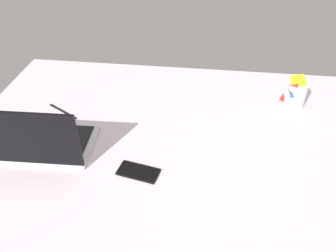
# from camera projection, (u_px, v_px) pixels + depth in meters

# --- Properties ---
(bed_mattress) EXTENTS (1.80, 1.40, 0.18)m
(bed_mattress) POSITION_uv_depth(u_px,v_px,m) (190.00, 180.00, 1.24)
(bed_mattress) COLOR silver
(bed_mattress) RESTS_ON ground
(laptop) EXTENTS (0.34, 0.24, 0.23)m
(laptop) POSITION_uv_depth(u_px,v_px,m) (45.00, 142.00, 1.21)
(laptop) COLOR #B7BABC
(laptop) RESTS_ON bed_mattress
(snack_cup) EXTENTS (0.11, 0.09, 0.15)m
(snack_cup) POSITION_uv_depth(u_px,v_px,m) (295.00, 93.00, 1.43)
(snack_cup) COLOR silver
(snack_cup) RESTS_ON bed_mattress
(cell_phone) EXTENTS (0.15, 0.09, 0.01)m
(cell_phone) POSITION_uv_depth(u_px,v_px,m) (138.00, 172.00, 1.15)
(cell_phone) COLOR black
(cell_phone) RESTS_ON bed_mattress
(charger_cable) EXTENTS (0.15, 0.09, 0.01)m
(charger_cable) POSITION_uv_depth(u_px,v_px,m) (63.00, 111.00, 1.43)
(charger_cable) COLOR black
(charger_cable) RESTS_ON bed_mattress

